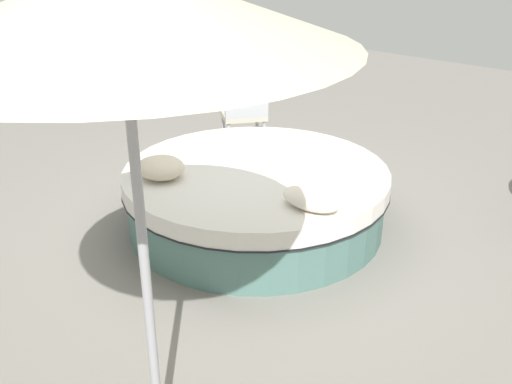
# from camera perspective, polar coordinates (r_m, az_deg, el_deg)

# --- Properties ---
(ground_plane) EXTENTS (16.00, 16.00, 0.00)m
(ground_plane) POSITION_cam_1_polar(r_m,az_deg,el_deg) (5.54, 0.00, -3.23)
(ground_plane) COLOR gray
(round_bed) EXTENTS (2.43, 2.43, 0.57)m
(round_bed) POSITION_cam_1_polar(r_m,az_deg,el_deg) (5.41, 0.00, -0.49)
(round_bed) COLOR #4C726B
(round_bed) RESTS_ON ground_plane
(throw_pillow_0) EXTENTS (0.43, 0.39, 0.19)m
(throw_pillow_0) POSITION_cam_1_polar(r_m,az_deg,el_deg) (5.15, -9.28, 2.39)
(throw_pillow_0) COLOR beige
(throw_pillow_0) RESTS_ON round_bed
(throw_pillow_1) EXTENTS (0.51, 0.29, 0.16)m
(throw_pillow_1) POSITION_cam_1_polar(r_m,az_deg,el_deg) (4.56, 5.40, -0.68)
(throw_pillow_1) COLOR silver
(throw_pillow_1) RESTS_ON round_bed
(patio_chair) EXTENTS (0.71, 0.72, 0.98)m
(patio_chair) POSITION_cam_1_polar(r_m,az_deg,el_deg) (7.15, -1.11, 8.18)
(patio_chair) COLOR #B7B7BC
(patio_chair) RESTS_ON ground_plane
(patio_umbrella) EXTENTS (1.94, 1.94, 2.49)m
(patio_umbrella) POSITION_cam_1_polar(r_m,az_deg,el_deg) (2.46, -13.05, 16.71)
(patio_umbrella) COLOR #262628
(patio_umbrella) RESTS_ON ground_plane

